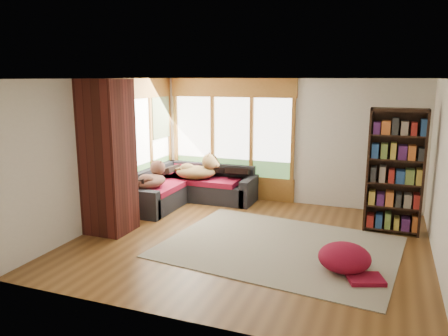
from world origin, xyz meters
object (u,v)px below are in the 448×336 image
Objects in this scene: sectional_sofa at (186,188)px; dog_tan at (199,166)px; bookshelf at (395,172)px; pouf at (344,257)px; area_rug at (279,247)px; dog_brindle at (152,174)px; brick_chimney at (108,157)px.

dog_tan reaches higher than sectional_sofa.
bookshelf reaches higher than pouf.
pouf reaches higher than area_rug.
bookshelf is 4.45m from dog_brindle.
pouf is (1.04, -0.52, 0.20)m from area_rug.
brick_chimney is 2.36m from dog_tan.
sectional_sofa is 0.56m from dog_tan.
dog_brindle is at bearing 84.59° from brick_chimney.
bookshelf is (4.54, 1.65, -0.24)m from brick_chimney.
brick_chimney is 3.20m from area_rug.
dog_tan is at bearing 143.32° from pouf.
dog_tan is at bearing 139.38° from area_rug.
area_rug is at bearing -107.48° from dog_brindle.
sectional_sofa reaches higher than pouf.
dog_brindle is (-2.80, 0.95, 0.75)m from area_rug.
brick_chimney is at bearing -174.19° from area_rug.
area_rug is 4.32× the size of dog_brindle.
pouf is (3.95, -0.22, -1.09)m from brick_chimney.
brick_chimney is 4.10m from pouf.
dog_tan reaches higher than area_rug.
bookshelf is at bearing 20.02° from brick_chimney.
dog_brindle is at bearing -174.69° from bookshelf.
dog_tan is (0.25, 0.15, 0.48)m from sectional_sofa.
area_rug is 1.18m from pouf.
bookshelf is 2.62× the size of dog_brindle.
pouf is at bearing -109.73° from dog_brindle.
pouf is at bearing -107.48° from bookshelf.
area_rug is at bearing -38.90° from sectional_sofa.
area_rug is (2.47, -1.75, -0.30)m from sectional_sofa.
dog_brindle is (0.12, 1.24, -0.55)m from brick_chimney.
pouf is 4.10m from dog_tan.
dog_brindle is at bearing -115.74° from sectional_sofa.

